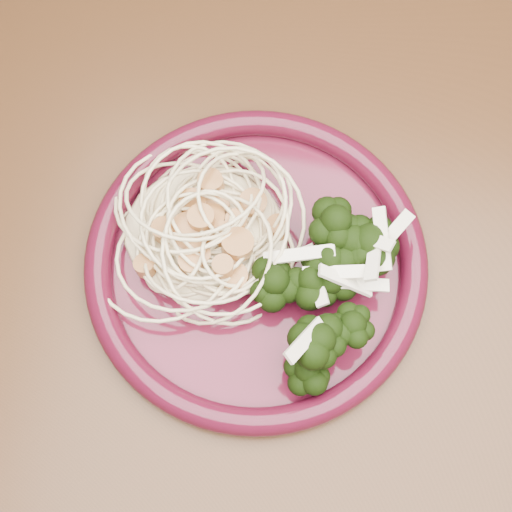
% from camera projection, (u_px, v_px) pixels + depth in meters
% --- Properties ---
extents(dining_table, '(1.20, 0.80, 0.75)m').
position_uv_depth(dining_table, '(174.00, 266.00, 0.60)').
color(dining_table, '#472814').
rests_on(dining_table, ground).
extents(dinner_plate, '(0.30, 0.30, 0.02)m').
position_uv_depth(dinner_plate, '(256.00, 262.00, 0.49)').
color(dinner_plate, '#480E1F').
rests_on(dinner_plate, dining_table).
extents(spaghetti_pile, '(0.14, 0.13, 0.03)m').
position_uv_depth(spaghetti_pile, '(205.00, 229.00, 0.49)').
color(spaghetti_pile, beige).
rests_on(spaghetti_pile, dinner_plate).
extents(scallop_cluster, '(0.13, 0.13, 0.03)m').
position_uv_depth(scallop_cluster, '(202.00, 211.00, 0.46)').
color(scallop_cluster, '#B5793F').
rests_on(scallop_cluster, spaghetti_pile).
extents(broccoli_pile, '(0.12, 0.15, 0.05)m').
position_uv_depth(broccoli_pile, '(322.00, 288.00, 0.46)').
color(broccoli_pile, black).
rests_on(broccoli_pile, dinner_plate).
extents(onion_garnish, '(0.08, 0.10, 0.04)m').
position_uv_depth(onion_garnish, '(326.00, 273.00, 0.43)').
color(onion_garnish, white).
rests_on(onion_garnish, broccoli_pile).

